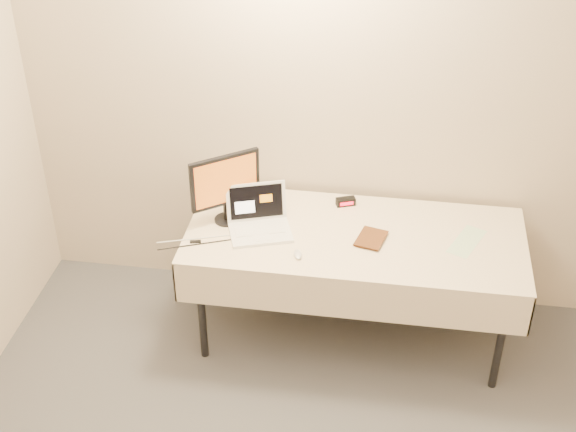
# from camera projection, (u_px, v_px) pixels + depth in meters

# --- Properties ---
(back_wall) EXTENTS (4.00, 0.10, 2.70)m
(back_wall) POSITION_uv_depth(u_px,v_px,m) (367.00, 98.00, 4.43)
(back_wall) COLOR beige
(back_wall) RESTS_ON ground
(table) EXTENTS (1.86, 0.81, 0.74)m
(table) POSITION_uv_depth(u_px,v_px,m) (355.00, 244.00, 4.44)
(table) COLOR black
(table) RESTS_ON ground
(laptop) EXTENTS (0.41, 0.38, 0.23)m
(laptop) POSITION_uv_depth(u_px,v_px,m) (259.00, 220.00, 4.42)
(laptop) COLOR white
(laptop) RESTS_ON table
(monitor) EXTENTS (0.34, 0.26, 0.42)m
(monitor) POSITION_uv_depth(u_px,v_px,m) (225.00, 184.00, 4.38)
(monitor) COLOR black
(monitor) RESTS_ON table
(book) EXTENTS (0.14, 0.05, 0.19)m
(book) POSITION_uv_depth(u_px,v_px,m) (359.00, 223.00, 4.33)
(book) COLOR brown
(book) RESTS_ON table
(alarm_clock) EXTENTS (0.12, 0.08, 0.05)m
(alarm_clock) POSITION_uv_depth(u_px,v_px,m) (346.00, 202.00, 4.64)
(alarm_clock) COLOR black
(alarm_clock) RESTS_ON table
(clicker) EXTENTS (0.06, 0.09, 0.02)m
(clicker) POSITION_uv_depth(u_px,v_px,m) (298.00, 254.00, 4.23)
(clicker) COLOR silver
(clicker) RESTS_ON table
(paper_form) EXTENTS (0.23, 0.32, 0.00)m
(paper_form) POSITION_uv_depth(u_px,v_px,m) (467.00, 241.00, 4.35)
(paper_form) COLOR #C2E5B6
(paper_form) RESTS_ON table
(usb_dongle) EXTENTS (0.06, 0.03, 0.01)m
(usb_dongle) POSITION_uv_depth(u_px,v_px,m) (195.00, 242.00, 4.34)
(usb_dongle) COLOR black
(usb_dongle) RESTS_ON table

